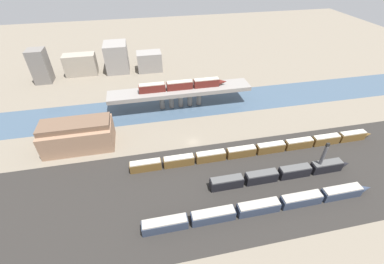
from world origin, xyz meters
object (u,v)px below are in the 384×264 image
object	(u,v)px
train_yard_near	(264,206)
train_yard_far	(259,149)
train_on_bridge	(183,85)
train_yard_mid	(282,174)
signal_tower	(322,159)
warehouse_building	(78,135)

from	to	relation	value
train_yard_near	train_yard_far	distance (m)	25.16
train_yard_near	train_yard_far	bearing A→B (deg)	69.54
train_on_bridge	train_yard_near	xyz separation A→B (m)	(12.37, -62.28, -9.09)
train_on_bridge	train_yard_mid	size ratio (longest dim) A/B	0.81
train_on_bridge	signal_tower	size ratio (longest dim) A/B	3.21
train_on_bridge	train_yard_far	world-z (taller)	train_on_bridge
train_yard_near	signal_tower	world-z (taller)	signal_tower
signal_tower	train_yard_far	bearing A→B (deg)	140.27
signal_tower	warehouse_building	bearing A→B (deg)	159.02
train_yard_mid	signal_tower	distance (m)	13.90
train_yard_far	signal_tower	distance (m)	20.69
train_on_bridge	warehouse_building	distance (m)	48.42
train_yard_near	train_yard_far	size ratio (longest dim) A/B	0.75
train_yard_far	train_yard_near	bearing A→B (deg)	-110.46
train_on_bridge	train_yard_near	world-z (taller)	train_on_bridge
train_yard_mid	train_yard_near	bearing A→B (deg)	-136.13
train_yard_near	warehouse_building	xyz separation A→B (m)	(-55.67, 41.32, 3.53)
train_yard_mid	warehouse_building	distance (m)	73.55
train_on_bridge	train_yard_near	distance (m)	64.14
train_yard_far	warehouse_building	world-z (taller)	warehouse_building
train_yard_far	signal_tower	size ratio (longest dim) A/B	7.51
train_yard_mid	train_yard_far	distance (m)	13.10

